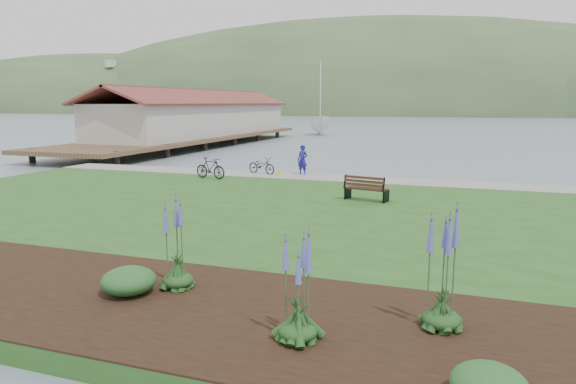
# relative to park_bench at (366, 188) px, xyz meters

# --- Properties ---
(ground) EXTENTS (600.00, 600.00, 0.00)m
(ground) POSITION_rel_park_bench_xyz_m (-1.40, -1.55, -0.90)
(ground) COLOR slate
(ground) RESTS_ON ground
(lawn) EXTENTS (34.00, 20.00, 0.40)m
(lawn) POSITION_rel_park_bench_xyz_m (-1.40, -3.55, -0.70)
(lawn) COLOR #224E1B
(lawn) RESTS_ON ground
(shoreline_path) EXTENTS (34.00, 2.20, 0.03)m
(shoreline_path) POSITION_rel_park_bench_xyz_m (-1.40, 5.35, -0.48)
(shoreline_path) COLOR gray
(shoreline_path) RESTS_ON lawn
(garden_bed) EXTENTS (24.00, 4.40, 0.04)m
(garden_bed) POSITION_rel_park_bench_xyz_m (1.60, -11.35, -0.48)
(garden_bed) COLOR black
(garden_bed) RESTS_ON lawn
(far_hillside) EXTENTS (580.00, 80.00, 38.00)m
(far_hillside) POSITION_rel_park_bench_xyz_m (18.60, 168.45, -0.90)
(far_hillside) COLOR #375530
(far_hillside) RESTS_ON ground
(pier_pavilion) EXTENTS (8.00, 36.00, 5.40)m
(pier_pavilion) POSITION_rel_park_bench_xyz_m (-21.40, 25.97, 1.74)
(pier_pavilion) COLOR #4C3826
(pier_pavilion) RESTS_ON ground
(park_bench) EXTENTS (1.72, 0.99, 1.01)m
(park_bench) POSITION_rel_park_bench_xyz_m (0.00, 0.00, 0.00)
(park_bench) COLOR black
(park_bench) RESTS_ON lawn
(person) EXTENTS (0.75, 0.60, 1.83)m
(person) POSITION_rel_park_bench_xyz_m (-4.42, 5.95, 0.42)
(person) COLOR navy
(person) RESTS_ON lawn
(bicycle_a) EXTENTS (1.12, 1.83, 0.90)m
(bicycle_a) POSITION_rel_park_bench_xyz_m (-6.58, 5.65, -0.05)
(bicycle_a) COLOR black
(bicycle_a) RESTS_ON lawn
(bicycle_b) EXTENTS (0.81, 1.80, 1.04)m
(bicycle_b) POSITION_rel_park_bench_xyz_m (-8.34, 3.28, 0.02)
(bicycle_b) COLOR black
(bicycle_b) RESTS_ON lawn
(sailboat) EXTENTS (14.47, 14.60, 29.70)m
(sailboat) POSITION_rel_park_bench_xyz_m (-14.50, 45.16, -0.90)
(sailboat) COLOR silver
(sailboat) RESTS_ON ground
(pannier) EXTENTS (0.22, 0.28, 0.27)m
(pannier) POSITION_rel_park_bench_xyz_m (-5.57, 5.59, -0.37)
(pannier) COLOR yellow
(pannier) RESTS_ON lawn
(echium_0) EXTENTS (0.62, 0.62, 1.91)m
(echium_0) POSITION_rel_park_bench_xyz_m (1.23, -12.04, 0.30)
(echium_0) COLOR #173B15
(echium_0) RESTS_ON garden_bed
(echium_1) EXTENTS (0.62, 0.62, 2.34)m
(echium_1) POSITION_rel_park_bench_xyz_m (3.32, -10.86, 0.50)
(echium_1) COLOR #173B15
(echium_1) RESTS_ON garden_bed
(echium_4) EXTENTS (0.62, 0.62, 2.23)m
(echium_4) POSITION_rel_park_bench_xyz_m (-1.76, -10.64, 0.39)
(echium_4) COLOR #173B15
(echium_4) RESTS_ON garden_bed
(shrub_0) EXTENTS (1.05, 1.05, 0.52)m
(shrub_0) POSITION_rel_park_bench_xyz_m (-2.49, -11.23, -0.20)
(shrub_0) COLOR #1E4C21
(shrub_0) RESTS_ON garden_bed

